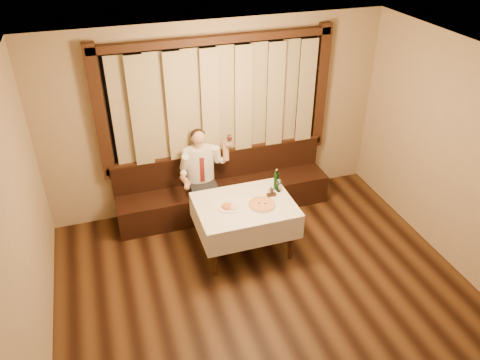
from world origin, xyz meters
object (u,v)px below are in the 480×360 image
object	(u,v)px
green_bottle	(276,181)
seated_man	(202,169)
banquette	(223,191)
pasta_red	(227,206)
cruet_caddy	(271,193)
pizza	(262,204)
pasta_cream	(233,206)
dining_table	(245,210)

from	to	relation	value
green_bottle	seated_man	bearing A→B (deg)	139.50
banquette	pasta_red	xyz separation A→B (m)	(-0.24, -1.04, 0.48)
banquette	cruet_caddy	world-z (taller)	banquette
banquette	seated_man	world-z (taller)	seated_man
pizza	pasta_cream	xyz separation A→B (m)	(-0.37, 0.06, 0.02)
seated_man	pizza	bearing A→B (deg)	-62.81
dining_table	pasta_cream	distance (m)	0.23
dining_table	pasta_cream	world-z (taller)	pasta_cream
pasta_red	green_bottle	distance (m)	0.79
pasta_cream	green_bottle	distance (m)	0.74
dining_table	pasta_cream	bearing A→B (deg)	-164.27
seated_man	cruet_caddy	bearing A→B (deg)	-49.93
banquette	pasta_cream	distance (m)	1.19
pizza	green_bottle	bearing A→B (deg)	44.41
pasta_red	seated_man	size ratio (longest dim) A/B	0.19
cruet_caddy	seated_man	distance (m)	1.14
pizza	pasta_cream	world-z (taller)	pasta_cream
pasta_red	seated_man	xyz separation A→B (m)	(-0.10, 0.95, 0.02)
green_bottle	pasta_red	bearing A→B (deg)	-163.42
banquette	dining_table	bearing A→B (deg)	-90.00
pasta_cream	cruet_caddy	size ratio (longest dim) A/B	1.87
pasta_red	seated_man	world-z (taller)	seated_man
pasta_red	green_bottle	world-z (taller)	green_bottle
dining_table	pasta_red	xyz separation A→B (m)	(-0.24, -0.02, 0.14)
pasta_cream	green_bottle	size ratio (longest dim) A/B	0.77
banquette	pasta_cream	size ratio (longest dim) A/B	13.57
banquette	pasta_red	size ratio (longest dim) A/B	12.39
cruet_caddy	pizza	bearing A→B (deg)	-139.86
banquette	green_bottle	distance (m)	1.13
seated_man	pasta_cream	bearing A→B (deg)	-80.43
pizza	green_bottle	size ratio (longest dim) A/B	1.19
banquette	pizza	distance (m)	1.24
pasta_cream	seated_man	size ratio (longest dim) A/B	0.17
pizza	pasta_cream	size ratio (longest dim) A/B	1.54
green_bottle	cruet_caddy	bearing A→B (deg)	-130.91
dining_table	green_bottle	world-z (taller)	green_bottle
cruet_caddy	dining_table	bearing A→B (deg)	-171.47
banquette	pizza	size ratio (longest dim) A/B	8.81
green_bottle	seated_man	xyz separation A→B (m)	(-0.85, 0.73, -0.07)
banquette	seated_man	distance (m)	0.61
dining_table	green_bottle	size ratio (longest dim) A/B	4.15
banquette	green_bottle	xyz separation A→B (m)	(0.52, -0.82, 0.58)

